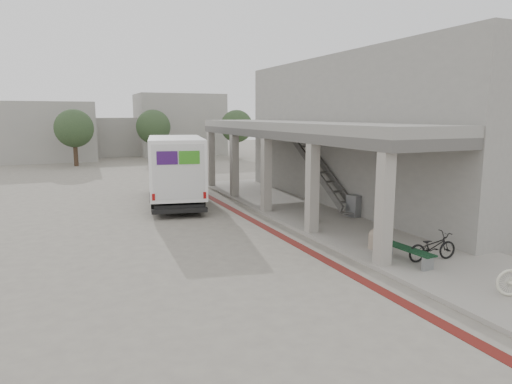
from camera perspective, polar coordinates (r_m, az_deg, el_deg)
name	(u,v)px	position (r m, az deg, el deg)	size (l,w,h in m)	color
ground	(265,245)	(15.51, 1.07, -6.59)	(120.00, 120.00, 0.00)	slate
bike_lane_stripe	(267,228)	(17.67, 1.37, -4.55)	(0.35, 40.00, 0.01)	#551411
sidewalk	(363,231)	(17.47, 13.17, -4.79)	(4.40, 28.00, 0.12)	gray
transit_building	(357,135)	(22.26, 12.55, 7.01)	(7.60, 17.00, 7.00)	gray
distant_backdrop	(95,131)	(49.60, -19.51, 7.23)	(28.00, 10.00, 6.50)	gray
tree_left	(74,128)	(41.61, -21.79, 7.39)	(3.20, 3.20, 4.80)	#38281C
tree_mid	(153,127)	(44.34, -12.72, 7.93)	(3.20, 3.20, 4.80)	#38281C
tree_right	(237,126)	(45.54, -2.44, 8.20)	(3.20, 3.20, 4.80)	#38281C
fedex_truck	(176,168)	(22.83, -10.03, 3.00)	(3.74, 8.00, 3.29)	black
bench	(407,252)	(13.95, 18.32, -7.12)	(0.55, 1.89, 0.44)	gray
bollard_near	(375,239)	(15.06, 14.66, -5.68)	(0.42, 0.42, 0.64)	gray
bollard_far	(313,214)	(18.23, 7.13, -2.80)	(0.41, 0.41, 0.62)	gray
utility_cabinet	(354,206)	(19.50, 12.15, -1.69)	(0.41, 0.55, 0.91)	slate
bicycle_black	(432,247)	(14.33, 21.17, -6.38)	(0.56, 1.61, 0.84)	black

